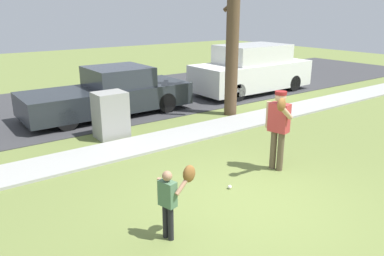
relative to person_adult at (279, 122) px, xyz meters
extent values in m
plane|color=olive|center=(-1.39, 2.85, -1.05)|extent=(48.00, 48.00, 0.00)
cube|color=#A3A39E|center=(-1.39, 2.95, -1.02)|extent=(36.00, 1.20, 0.06)
cube|color=#38383A|center=(-1.39, 7.95, -1.04)|extent=(36.00, 6.80, 0.02)
cylinder|color=brown|center=(0.06, -0.05, -0.63)|extent=(0.13, 0.13, 0.83)
cylinder|color=brown|center=(0.02, 0.11, -0.63)|extent=(0.13, 0.13, 0.83)
cube|color=#B73838|center=(0.04, 0.03, 0.08)|extent=(0.31, 0.44, 0.59)
sphere|color=tan|center=(0.04, 0.03, 0.51)|extent=(0.23, 0.23, 0.23)
cylinder|color=maroon|center=(0.04, 0.03, 0.59)|extent=(0.24, 0.24, 0.07)
cylinder|color=tan|center=(-0.15, -0.27, 0.29)|extent=(0.52, 0.22, 0.40)
ellipsoid|color=brown|center=(-0.34, -0.32, 0.48)|extent=(0.25, 0.19, 0.26)
cylinder|color=tan|center=(-0.02, 0.27, 0.10)|extent=(0.10, 0.10, 0.56)
cylinder|color=black|center=(-3.17, -0.71, -0.78)|extent=(0.09, 0.09, 0.54)
cylinder|color=black|center=(-3.14, -0.81, -0.78)|extent=(0.09, 0.09, 0.54)
cube|color=#4C7251|center=(-3.15, -0.76, -0.32)|extent=(0.20, 0.28, 0.38)
sphere|color=#A87A5B|center=(-3.15, -0.76, -0.05)|extent=(0.15, 0.15, 0.15)
cylinder|color=#A87A5B|center=(-3.19, -0.60, -0.31)|extent=(0.06, 0.06, 0.36)
cylinder|color=#A87A5B|center=(-2.96, -0.88, -0.18)|extent=(0.33, 0.14, 0.26)
ellipsoid|color=brown|center=(-2.84, -0.85, -0.06)|extent=(0.25, 0.19, 0.26)
sphere|color=white|center=(-1.36, -0.09, -1.01)|extent=(0.07, 0.07, 0.07)
cube|color=gray|center=(-1.86, 4.00, -0.45)|extent=(0.80, 0.66, 1.20)
cylinder|color=brown|center=(2.17, 3.86, 1.76)|extent=(0.39, 0.39, 5.61)
cube|color=#23282D|center=(-1.01, 6.08, -0.50)|extent=(5.20, 1.95, 0.70)
cube|color=#2D333D|center=(-0.62, 6.08, 0.15)|extent=(1.82, 1.79, 0.60)
cylinder|color=black|center=(-2.62, 5.22, -0.71)|extent=(0.64, 0.22, 0.64)
cylinder|color=black|center=(-2.62, 6.95, -0.71)|extent=(0.64, 0.22, 0.64)
cylinder|color=black|center=(0.60, 5.22, -0.71)|extent=(0.64, 0.22, 0.64)
cylinder|color=black|center=(0.60, 6.95, -0.71)|extent=(0.64, 0.22, 0.64)
cube|color=silver|center=(5.07, 5.86, -0.35)|extent=(5.00, 1.95, 1.00)
cube|color=silver|center=(5.07, 5.86, 0.50)|extent=(2.75, 1.79, 0.70)
cylinder|color=black|center=(3.52, 5.00, -0.71)|extent=(0.64, 0.22, 0.64)
cylinder|color=black|center=(3.52, 6.73, -0.71)|extent=(0.64, 0.22, 0.64)
cylinder|color=black|center=(6.62, 5.00, -0.71)|extent=(0.64, 0.22, 0.64)
cylinder|color=black|center=(6.62, 6.73, -0.71)|extent=(0.64, 0.22, 0.64)
camera|label=1|loc=(-5.72, -4.85, 2.18)|focal=35.34mm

